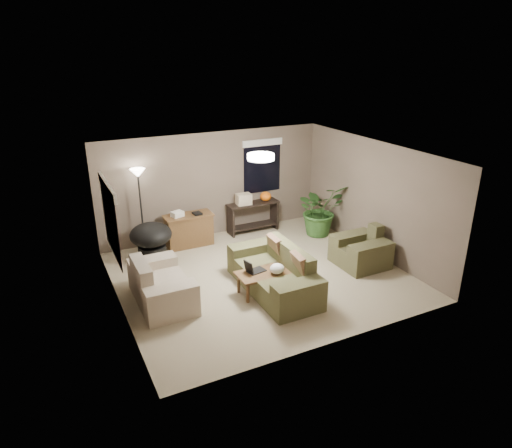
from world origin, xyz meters
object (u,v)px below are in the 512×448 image
floor_lamp (139,183)px  cat_scratching_post (355,247)px  main_sofa (275,276)px  console_table (253,215)px  houseplant (320,215)px  coffee_table (264,275)px  desk (189,230)px  papasan_chair (151,238)px  loveseat (160,287)px  armchair (361,252)px

floor_lamp → cat_scratching_post: size_ratio=3.82×
main_sofa → console_table: 2.97m
houseplant → cat_scratching_post: houseplant is taller
coffee_table → floor_lamp: bearing=118.8°
desk → papasan_chair: papasan_chair is taller
loveseat → cat_scratching_post: (4.37, 0.01, -0.08)m
loveseat → floor_lamp: (0.26, 2.30, 1.30)m
coffee_table → floor_lamp: floor_lamp is taller
desk → main_sofa: bearing=-73.8°
loveseat → papasan_chair: (0.33, 1.87, 0.17)m
desk → houseplant: 3.17m
console_table → main_sofa: bearing=-107.9°
armchair → coffee_table: 2.38m
armchair → houseplant: houseplant is taller
floor_lamp → houseplant: floor_lamp is taller
floor_lamp → cat_scratching_post: 4.91m
floor_lamp → cat_scratching_post: bearing=-29.2°
main_sofa → cat_scratching_post: (2.31, 0.55, -0.08)m
console_table → cat_scratching_post: 2.68m
loveseat → floor_lamp: bearing=83.5°
loveseat → console_table: size_ratio=1.23×
console_table → papasan_chair: (-2.65, -0.42, 0.03)m
coffee_table → cat_scratching_post: bearing=11.9°
main_sofa → armchair: bearing=3.7°
loveseat → cat_scratching_post: bearing=0.1°
main_sofa → houseplant: 3.01m
floor_lamp → main_sofa: bearing=-57.6°
houseplant → coffee_table: bearing=-142.6°
floor_lamp → houseplant: (4.09, -0.90, -1.10)m
console_table → papasan_chair: papasan_chair is taller
desk → armchair: bearing=-41.4°
desk → console_table: same height
armchair → papasan_chair: (-3.87, 2.27, 0.17)m
loveseat → console_table: loveseat is taller
papasan_chair → houseplant: (4.02, -0.46, 0.03)m
armchair → floor_lamp: floor_lamp is taller
coffee_table → armchair: bearing=3.2°
main_sofa → coffee_table: (-0.24, 0.01, 0.06)m
coffee_table → console_table: size_ratio=0.77×
papasan_chair → loveseat: bearing=-99.9°
loveseat → papasan_chair: size_ratio=1.48×
loveseat → floor_lamp: size_ratio=0.84×
console_table → houseplant: size_ratio=1.02×
floor_lamp → papasan_chair: bearing=-81.5°
armchair → papasan_chair: 4.49m
armchair → desk: (-2.92, 2.57, 0.08)m
papasan_chair → floor_lamp: (-0.06, 0.43, 1.13)m
loveseat → desk: 2.52m
main_sofa → papasan_chair: (-1.74, 2.41, 0.17)m
armchair → coffee_table: size_ratio=1.00×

